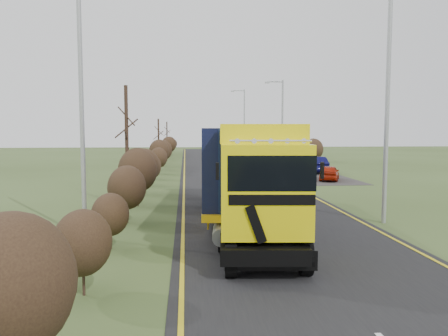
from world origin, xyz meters
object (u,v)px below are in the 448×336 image
streetlight_near (384,84)px  car_blue_sedan (315,165)px  lorry (239,169)px  speed_sign (304,157)px  car_red_hatchback (329,173)px

streetlight_near → car_blue_sedan: bearing=80.3°
lorry → speed_sign: lorry is taller
lorry → streetlight_near: 6.82m
speed_sign → car_blue_sedan: bearing=64.2°
car_red_hatchback → car_blue_sedan: bearing=-74.7°
car_red_hatchback → speed_sign: bearing=-7.6°
car_red_hatchback → car_blue_sedan: (0.71, 6.06, 0.14)m
car_blue_sedan → streetlight_near: streetlight_near is taller
car_blue_sedan → streetlight_near: bearing=84.1°
lorry → car_red_hatchback: (8.76, 14.61, -1.69)m
streetlight_near → speed_sign: 16.55m
lorry → speed_sign: 17.11m
car_blue_sedan → car_red_hatchback: bearing=87.1°
car_blue_sedan → speed_sign: 5.72m
car_red_hatchback → streetlight_near: streetlight_near is taller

